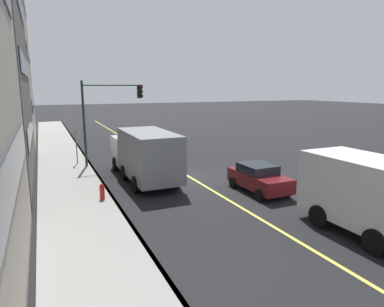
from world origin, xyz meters
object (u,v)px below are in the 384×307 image
object	(u,v)px
car_black	(166,142)
street_sign_post	(76,143)
traffic_light_mast	(107,108)
car_maroon	(259,178)
fire_hydrant	(102,193)
truck_gray	(145,154)

from	to	relation	value
car_black	street_sign_post	world-z (taller)	street_sign_post
car_black	traffic_light_mast	world-z (taller)	traffic_light_mast
car_maroon	fire_hydrant	xyz separation A→B (m)	(1.72, 7.95, -0.31)
traffic_light_mast	fire_hydrant	xyz separation A→B (m)	(-7.68, 1.78, -3.63)
car_maroon	fire_hydrant	distance (m)	8.14
truck_gray	traffic_light_mast	size ratio (longest dim) A/B	1.31
car_black	fire_hydrant	bearing A→B (deg)	147.86
car_black	truck_gray	xyz separation A→B (m)	(-9.08, 4.57, 0.88)
car_maroon	truck_gray	world-z (taller)	truck_gray
car_black	truck_gray	size ratio (longest dim) A/B	0.58
car_maroon	fire_hydrant	world-z (taller)	car_maroon
street_sign_post	traffic_light_mast	bearing A→B (deg)	-118.41
car_black	street_sign_post	size ratio (longest dim) A/B	1.62
car_maroon	traffic_light_mast	distance (m)	11.73
car_black	street_sign_post	distance (m)	8.66
truck_gray	traffic_light_mast	bearing A→B (deg)	15.52
car_maroon	truck_gray	distance (m)	6.90
traffic_light_mast	street_sign_post	size ratio (longest dim) A/B	2.14
fire_hydrant	traffic_light_mast	bearing A→B (deg)	-13.06
car_maroon	traffic_light_mast	xyz separation A→B (m)	(9.40, 6.17, 3.32)
car_black	truck_gray	world-z (taller)	truck_gray
car_maroon	fire_hydrant	bearing A→B (deg)	77.82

